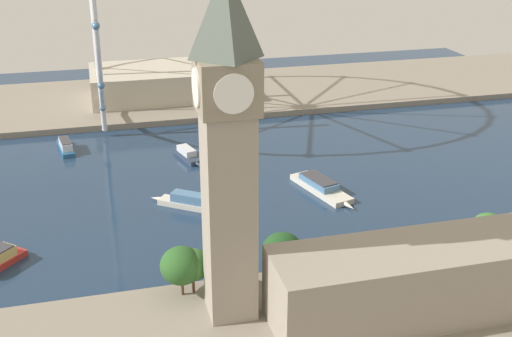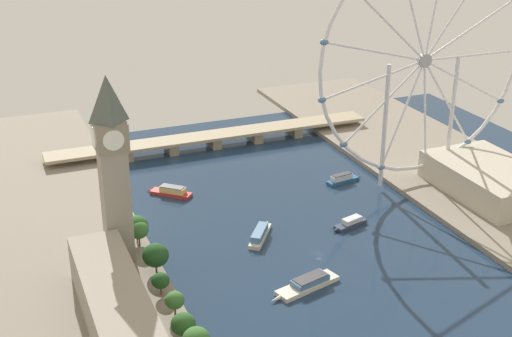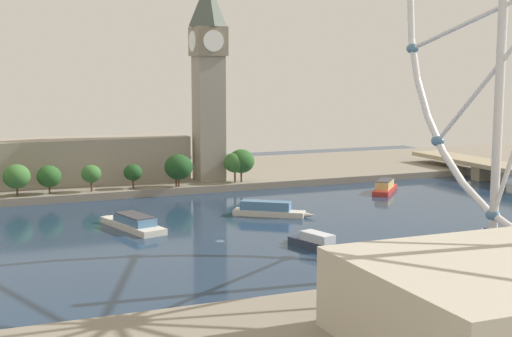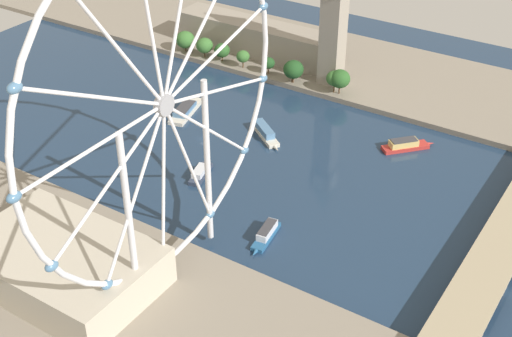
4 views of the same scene
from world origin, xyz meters
The scene contains 14 objects.
ground_plane centered at (0.00, 0.00, 0.00)m, with size 406.81×406.81×0.00m, color #1E334C.
riverbank_left centered at (-118.40, 0.00, 1.50)m, with size 90.00×520.00×3.00m, color gray.
riverbank_right centered at (118.40, 0.00, 1.50)m, with size 90.00×520.00×3.00m, color gray.
clock_tower centered at (-89.45, 26.46, 48.49)m, with size 14.76×14.76×87.54m.
parliament_block centered at (-102.17, -34.07, 12.79)m, with size 22.00×105.07×19.58m, color gray.
tree_row_embankment centered at (-78.56, -14.12, 11.04)m, with size 14.25×121.15×14.32m.
ferris_wheel centered at (87.97, 52.99, 72.95)m, with size 130.60×3.20×135.45m.
riverside_hall centered at (116.89, 22.19, 10.84)m, with size 46.08×71.10×15.68m, color #BCB29E.
river_bridge centered at (0.00, 155.44, 6.18)m, with size 218.81×17.85×8.36m.
tour_boat_0 centered at (-19.98, 25.41, 2.27)m, with size 20.75×26.60×5.32m.
tour_boat_1 centered at (50.99, 70.64, 2.24)m, with size 24.18×8.29×5.39m.
tour_boat_2 centered at (-47.26, 91.03, 2.24)m, with size 23.47×21.81×5.51m.
tour_boat_3 centered at (27.93, 19.73, 1.86)m, with size 22.20×10.32×4.61m.
tour_boat_4 centered at (-17.81, -24.32, 1.96)m, with size 36.05×16.21×4.92m.
Camera 4 is at (245.57, 191.15, 182.33)m, focal length 49.19 mm.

